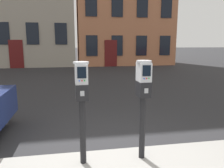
# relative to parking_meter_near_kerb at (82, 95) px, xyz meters

# --- Properties ---
(ground_plane) EXTENTS (160.00, 160.00, 0.00)m
(ground_plane) POSITION_rel_parking_meter_near_kerb_xyz_m (0.40, 0.14, -1.17)
(ground_plane) COLOR #28282B
(parking_meter_near_kerb) EXTENTS (0.22, 0.26, 1.50)m
(parking_meter_near_kerb) POSITION_rel_parking_meter_near_kerb_xyz_m (0.00, 0.00, 0.00)
(parking_meter_near_kerb) COLOR black
(parking_meter_near_kerb) RESTS_ON sidewalk_slab
(parking_meter_twin_adjacent) EXTENTS (0.22, 0.26, 1.50)m
(parking_meter_twin_adjacent) POSITION_rel_parking_meter_near_kerb_xyz_m (0.90, 0.00, 0.00)
(parking_meter_twin_adjacent) COLOR black
(parking_meter_twin_adjacent) RESTS_ON sidewalk_slab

